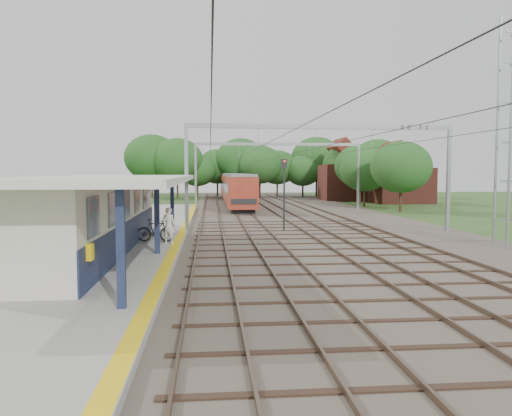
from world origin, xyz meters
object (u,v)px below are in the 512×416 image
train (234,187)px  signal_post (284,184)px  person (169,225)px  bicycle (155,230)px

train → signal_post: signal_post is taller
person → bicycle: (-0.76, 0.79, -0.34)m
signal_post → bicycle: bearing=-144.3°
person → bicycle: bearing=-27.0°
person → bicycle: size_ratio=0.94×
person → bicycle: person is taller
person → train: train is taller
train → signal_post: size_ratio=7.20×
bicycle → signal_post: 10.39m
signal_post → train: bearing=89.0°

